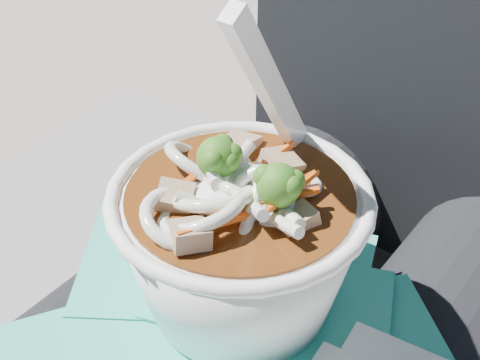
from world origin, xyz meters
The scene contains 3 objects.
person_body centered at (0.00, 0.09, 0.57)m, with size 0.34×0.94×1.02m.
plastic_bag centered at (0.01, -0.01, 0.64)m, with size 0.37×0.35×0.02m.
udon_bowl centered at (-0.01, 0.00, 0.71)m, with size 0.19×0.19×0.20m.
Camera 1 is at (0.17, -0.25, 0.98)m, focal length 50.00 mm.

